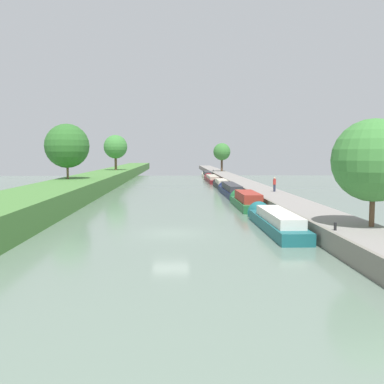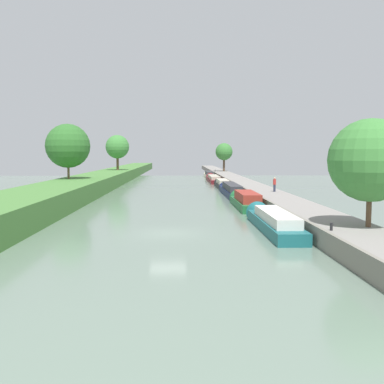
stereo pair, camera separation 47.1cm
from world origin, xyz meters
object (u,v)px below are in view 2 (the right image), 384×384
(narrowboat_green, at_px, (245,201))
(mooring_bollard_near, at_px, (331,227))
(narrowboat_cream, at_px, (209,175))
(mooring_bollard_far, at_px, (215,171))
(person_walking, at_px, (275,184))
(narrowboat_teal, at_px, (272,221))
(narrowboat_navy, at_px, (231,190))
(narrowboat_maroon, at_px, (213,179))
(narrowboat_black, at_px, (222,184))

(narrowboat_green, xyz_separation_m, mooring_bollard_near, (1.84, -20.43, 0.71))
(narrowboat_cream, bearing_deg, mooring_bollard_far, 69.88)
(person_walking, height_order, mooring_bollard_far, person_walking)
(narrowboat_teal, xyz_separation_m, narrowboat_green, (0.03, 13.30, 0.05))
(mooring_bollard_near, xyz_separation_m, mooring_bollard_far, (0.00, 81.80, 0.00))
(narrowboat_navy, relative_size, narrowboat_cream, 1.38)
(narrowboat_teal, relative_size, narrowboat_navy, 0.81)
(narrowboat_green, xyz_separation_m, person_walking, (4.10, 5.05, 1.36))
(person_walking, height_order, mooring_bollard_near, person_walking)
(narrowboat_cream, bearing_deg, narrowboat_green, -90.00)
(narrowboat_cream, distance_m, mooring_bollard_far, 5.38)
(narrowboat_maroon, bearing_deg, narrowboat_cream, 89.46)
(narrowboat_teal, distance_m, person_walking, 18.86)
(narrowboat_teal, relative_size, narrowboat_green, 1.16)
(mooring_bollard_far, bearing_deg, narrowboat_teal, -91.43)
(narrowboat_black, xyz_separation_m, narrowboat_maroon, (-0.29, 14.65, -0.02))
(narrowboat_cream, xyz_separation_m, mooring_bollard_near, (1.83, -76.80, 0.77))
(narrowboat_teal, relative_size, narrowboat_cream, 1.11)
(narrowboat_teal, distance_m, narrowboat_green, 13.30)
(mooring_bollard_near, distance_m, mooring_bollard_far, 81.80)
(narrowboat_green, relative_size, narrowboat_black, 1.04)
(narrowboat_navy, bearing_deg, narrowboat_black, 89.41)
(narrowboat_teal, xyz_separation_m, narrowboat_black, (0.20, 40.38, -0.06))
(narrowboat_maroon, distance_m, person_walking, 36.96)
(narrowboat_maroon, bearing_deg, narrowboat_teal, -89.90)
(narrowboat_black, height_order, narrowboat_cream, narrowboat_cream)
(person_walking, xyz_separation_m, mooring_bollard_near, (-2.27, -25.48, -0.65))
(narrowboat_navy, bearing_deg, narrowboat_cream, 90.02)
(narrowboat_maroon, bearing_deg, narrowboat_green, -89.82)
(narrowboat_cream, xyz_separation_m, person_walking, (4.10, -51.32, 1.42))
(narrowboat_navy, distance_m, narrowboat_cream, 43.20)
(narrowboat_teal, distance_m, mooring_bollard_far, 74.69)
(narrowboat_teal, xyz_separation_m, narrowboat_navy, (0.05, 26.47, 0.05))
(narrowboat_navy, distance_m, mooring_bollard_near, 33.66)
(narrowboat_maroon, distance_m, mooring_bollard_near, 62.20)
(narrowboat_teal, distance_m, narrowboat_black, 40.38)
(narrowboat_green, relative_size, person_walking, 6.54)
(narrowboat_cream, distance_m, person_walking, 51.51)
(narrowboat_navy, relative_size, mooring_bollard_far, 34.64)
(narrowboat_navy, distance_m, narrowboat_maroon, 28.56)
(narrowboat_green, distance_m, narrowboat_black, 27.08)
(narrowboat_green, bearing_deg, narrowboat_navy, 89.92)
(mooring_bollard_near, bearing_deg, narrowboat_black, 92.02)
(narrowboat_teal, relative_size, narrowboat_maroon, 0.74)
(narrowboat_black, xyz_separation_m, mooring_bollard_near, (1.67, -47.51, 0.83))
(narrowboat_navy, distance_m, mooring_bollard_far, 48.23)
(narrowboat_cream, relative_size, person_walking, 6.81)
(person_walking, bearing_deg, narrowboat_maroon, 96.59)
(narrowboat_black, bearing_deg, narrowboat_green, -90.34)
(narrowboat_teal, xyz_separation_m, narrowboat_maroon, (-0.10, 55.03, -0.08))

